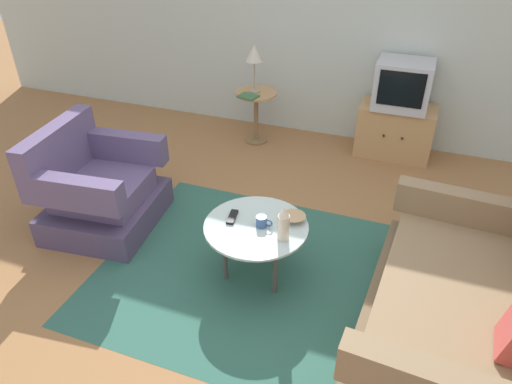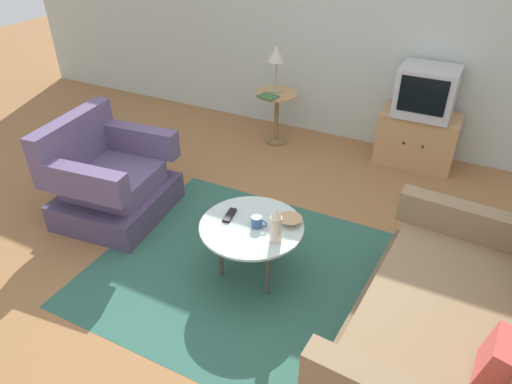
% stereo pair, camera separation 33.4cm
% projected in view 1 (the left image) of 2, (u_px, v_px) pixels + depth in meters
% --- Properties ---
extents(ground_plane, '(16.00, 16.00, 0.00)m').
position_uv_depth(ground_plane, '(252.00, 270.00, 3.50)').
color(ground_plane, olive).
extents(back_wall, '(9.00, 0.12, 2.70)m').
position_uv_depth(back_wall, '(339.00, 11.00, 4.77)').
color(back_wall, '#B2BCB2').
rests_on(back_wall, ground).
extents(area_rug, '(2.29, 1.91, 0.00)m').
position_uv_depth(area_rug, '(256.00, 273.00, 3.47)').
color(area_rug, '#2D5B4C').
rests_on(area_rug, ground).
extents(armchair, '(0.90, 0.98, 0.86)m').
position_uv_depth(armchair, '(98.00, 191.00, 3.85)').
color(armchair, '#4B3E5C').
rests_on(armchair, ground).
extents(couch, '(1.09, 1.75, 0.93)m').
position_uv_depth(couch, '(462.00, 312.00, 2.76)').
color(couch, brown).
rests_on(couch, ground).
extents(coffee_table, '(0.73, 0.73, 0.45)m').
position_uv_depth(coffee_table, '(256.00, 230.00, 3.24)').
color(coffee_table, '#B2C6C1').
rests_on(coffee_table, ground).
extents(side_table, '(0.44, 0.44, 0.58)m').
position_uv_depth(side_table, '(256.00, 107.00, 5.07)').
color(side_table, tan).
rests_on(side_table, ground).
extents(tv_stand, '(0.76, 0.44, 0.55)m').
position_uv_depth(tv_stand, '(395.00, 131.00, 4.89)').
color(tv_stand, tan).
rests_on(tv_stand, ground).
extents(television, '(0.53, 0.44, 0.47)m').
position_uv_depth(television, '(403.00, 85.00, 4.60)').
color(television, '#B7B7BC').
rests_on(television, tv_stand).
extents(table_lamp, '(0.18, 0.18, 0.50)m').
position_uv_depth(table_lamp, '(254.00, 55.00, 4.78)').
color(table_lamp, '#9E937A').
rests_on(table_lamp, side_table).
extents(vase, '(0.08, 0.08, 0.26)m').
position_uv_depth(vase, '(284.00, 224.00, 3.03)').
color(vase, beige).
rests_on(vase, coffee_table).
extents(mug, '(0.12, 0.07, 0.08)m').
position_uv_depth(mug, '(262.00, 222.00, 3.19)').
color(mug, '#335184').
rests_on(mug, coffee_table).
extents(bowl, '(0.17, 0.17, 0.05)m').
position_uv_depth(bowl, '(294.00, 218.00, 3.25)').
color(bowl, tan).
rests_on(bowl, coffee_table).
extents(tv_remote_dark, '(0.07, 0.17, 0.02)m').
position_uv_depth(tv_remote_dark, '(232.00, 217.00, 3.29)').
color(tv_remote_dark, black).
rests_on(tv_remote_dark, coffee_table).
extents(book, '(0.22, 0.19, 0.02)m').
position_uv_depth(book, '(248.00, 96.00, 4.85)').
color(book, '#3D663D').
rests_on(book, side_table).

